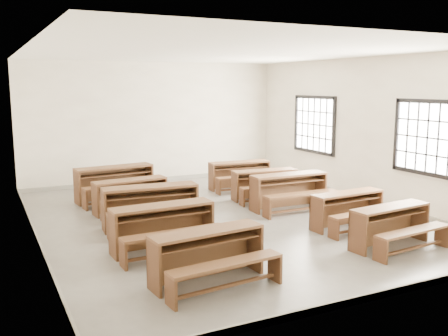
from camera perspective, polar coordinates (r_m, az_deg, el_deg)
name	(u,v)px	position (r m, az deg, el deg)	size (l,w,h in m)	color
room	(228,109)	(9.61, 0.48, 6.78)	(8.50, 8.50, 3.20)	slate
desk_set_0	(209,252)	(6.67, -1.73, -9.62)	(1.64, 0.96, 0.71)	brown
desk_set_1	(164,224)	(7.94, -6.90, -6.43)	(1.67, 0.91, 0.74)	brown
desk_set_2	(151,204)	(9.22, -8.32, -4.06)	(1.80, 1.04, 0.78)	brown
desk_set_3	(131,193)	(10.42, -10.56, -2.87)	(1.59, 0.94, 0.68)	brown
desk_set_4	(115,181)	(11.52, -12.31, -1.45)	(1.83, 1.08, 0.78)	brown
desk_set_5	(392,224)	(8.52, 18.67, -6.03)	(1.55, 0.91, 0.67)	brown
desk_set_6	(349,207)	(9.43, 14.07, -4.39)	(1.50, 0.84, 0.66)	brown
desk_set_7	(290,189)	(10.58, 7.55, -2.37)	(1.69, 0.91, 0.75)	brown
desk_set_8	(265,182)	(11.43, 4.75, -1.65)	(1.59, 0.96, 0.68)	brown
desk_set_9	(240,173)	(12.54, 1.86, -0.60)	(1.60, 0.93, 0.69)	brown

